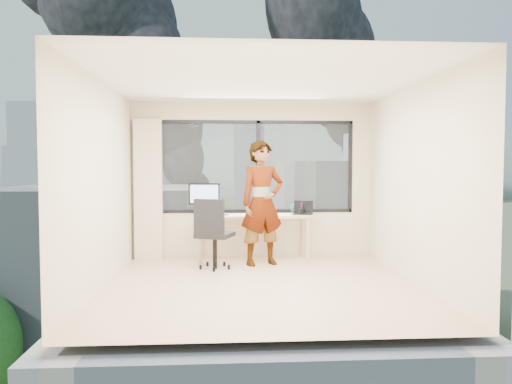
{
  "coord_description": "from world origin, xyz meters",
  "views": [
    {
      "loc": [
        -0.44,
        -6.09,
        1.52
      ],
      "look_at": [
        0.0,
        1.0,
        1.15
      ],
      "focal_mm": 33.68,
      "sensor_mm": 36.0,
      "label": 1
    }
  ],
  "objects": [
    {
      "name": "laptop",
      "position": [
        0.8,
        1.62,
        0.85
      ],
      "size": [
        0.39,
        0.4,
        0.2
      ],
      "primitive_type": null,
      "rotation": [
        0.0,
        0.0,
        -0.27
      ],
      "color": "black",
      "rests_on": "desk"
    },
    {
      "name": "far_tower_d",
      "position": [
        -60.0,
        150.0,
        -3.0
      ],
      "size": [
        16.0,
        14.0,
        22.0
      ],
      "primitive_type": "cube",
      "color": "silver",
      "rests_on": "exterior_ground"
    },
    {
      "name": "hill_a",
      "position": [
        -120.0,
        320.0,
        -14.0
      ],
      "size": [
        288.0,
        216.0,
        90.0
      ],
      "primitive_type": "ellipsoid",
      "color": "slate",
      "rests_on": "exterior_ground"
    },
    {
      "name": "desk",
      "position": [
        0.0,
        1.66,
        0.38
      ],
      "size": [
        1.8,
        0.6,
        0.75
      ],
      "primitive_type": "cube",
      "color": "tan",
      "rests_on": "floor"
    },
    {
      "name": "game_console",
      "position": [
        0.09,
        1.89,
        0.79
      ],
      "size": [
        0.34,
        0.31,
        0.07
      ],
      "primitive_type": "cube",
      "rotation": [
        0.0,
        0.0,
        -0.21
      ],
      "color": "white",
      "rests_on": "desk"
    },
    {
      "name": "ceiling",
      "position": [
        0.0,
        0.0,
        2.6
      ],
      "size": [
        4.0,
        4.0,
        0.01
      ],
      "primitive_type": "cube",
      "color": "white",
      "rests_on": "ground"
    },
    {
      "name": "far_tower_a",
      "position": [
        -35.0,
        95.0,
        0.0
      ],
      "size": [
        14.0,
        14.0,
        28.0
      ],
      "primitive_type": "cube",
      "color": "silver",
      "rests_on": "exterior_ground"
    },
    {
      "name": "handbag",
      "position": [
        0.73,
        1.81,
        0.84
      ],
      "size": [
        0.24,
        0.13,
        0.18
      ],
      "primitive_type": "ellipsoid",
      "rotation": [
        0.0,
        0.0,
        0.07
      ],
      "color": "#0C4A4A",
      "rests_on": "desk"
    },
    {
      "name": "far_tower_c",
      "position": [
        45.0,
        140.0,
        -1.0
      ],
      "size": [
        15.0,
        15.0,
        26.0
      ],
      "primitive_type": "cube",
      "color": "silver",
      "rests_on": "exterior_ground"
    },
    {
      "name": "cellphone",
      "position": [
        -0.48,
        1.59,
        0.76
      ],
      "size": [
        0.13,
        0.1,
        0.01
      ],
      "primitive_type": "cube",
      "rotation": [
        0.0,
        0.0,
        0.38
      ],
      "color": "black",
      "rests_on": "desk"
    },
    {
      "name": "tree_c",
      "position": [
        22.0,
        40.0,
        -9.0
      ],
      "size": [
        8.4,
        8.4,
        10.0
      ],
      "primitive_type": null,
      "color": "#29511B",
      "rests_on": "exterior_ground"
    },
    {
      "name": "tree_b",
      "position": [
        4.0,
        18.0,
        -9.5
      ],
      "size": [
        7.6,
        7.6,
        9.0
      ],
      "primitive_type": null,
      "color": "#29511B",
      "rests_on": "exterior_ground"
    },
    {
      "name": "window_wall",
      "position": [
        0.05,
        2.0,
        1.52
      ],
      "size": [
        3.3,
        0.16,
        1.55
      ],
      "primitive_type": null,
      "color": "black",
      "rests_on": "ground"
    },
    {
      "name": "chair",
      "position": [
        -0.61,
        1.06,
        0.54
      ],
      "size": [
        0.71,
        0.71,
        1.08
      ],
      "primitive_type": null,
      "rotation": [
        0.0,
        0.0,
        -0.36
      ],
      "color": "black",
      "rests_on": "floor"
    },
    {
      "name": "smoke_plume_a",
      "position": [
        -10.0,
        150.0,
        39.0
      ],
      "size": [
        40.0,
        24.0,
        90.0
      ],
      "primitive_type": null,
      "color": "black",
      "rests_on": "exterior_ground"
    },
    {
      "name": "near_bldg_b",
      "position": [
        12.0,
        38.0,
        -6.0
      ],
      "size": [
        14.0,
        13.0,
        16.0
      ],
      "primitive_type": "cube",
      "color": "silver",
      "rests_on": "exterior_ground"
    },
    {
      "name": "person",
      "position": [
        0.12,
        1.31,
        0.96
      ],
      "size": [
        0.82,
        0.67,
        1.93
      ],
      "primitive_type": "imported",
      "rotation": [
        0.0,
        0.0,
        0.34
      ],
      "color": "#2D2D33",
      "rests_on": "floor"
    },
    {
      "name": "exterior_ground",
      "position": [
        0.0,
        120.0,
        -14.0
      ],
      "size": [
        400.0,
        400.0,
        0.04
      ],
      "primitive_type": "cube",
      "color": "#515B3D",
      "rests_on": "ground"
    },
    {
      "name": "curtain",
      "position": [
        -1.72,
        1.88,
        1.15
      ],
      "size": [
        0.45,
        0.14,
        2.3
      ],
      "primitive_type": "cube",
      "color": "beige",
      "rests_on": "floor"
    },
    {
      "name": "wall_left",
      "position": [
        -2.0,
        0.0,
        1.3
      ],
      "size": [
        0.01,
        4.0,
        2.6
      ],
      "primitive_type": "cube",
      "color": "beige",
      "rests_on": "ground"
    },
    {
      "name": "wall_front",
      "position": [
        0.0,
        -2.0,
        1.3
      ],
      "size": [
        4.0,
        0.01,
        2.6
      ],
      "primitive_type": "cube",
      "color": "beige",
      "rests_on": "ground"
    },
    {
      "name": "wall_right",
      "position": [
        2.0,
        0.0,
        1.3
      ],
      "size": [
        0.01,
        4.0,
        2.6
      ],
      "primitive_type": "cube",
      "color": "beige",
      "rests_on": "ground"
    },
    {
      "name": "hill_b",
      "position": [
        100.0,
        320.0,
        -14.0
      ],
      "size": [
        300.0,
        220.0,
        96.0
      ],
      "primitive_type": "ellipsoid",
      "color": "slate",
      "rests_on": "exterior_ground"
    },
    {
      "name": "far_tower_b",
      "position": [
        8.0,
        120.0,
        1.0
      ],
      "size": [
        13.0,
        13.0,
        30.0
      ],
      "primitive_type": "cube",
      "color": "silver",
      "rests_on": "exterior_ground"
    },
    {
      "name": "smoke_plume_b",
      "position": [
        55.0,
        170.0,
        27.0
      ],
      "size": [
        30.0,
        18.0,
        70.0
      ],
      "primitive_type": null,
      "color": "black",
      "rests_on": "exterior_ground"
    },
    {
      "name": "near_bldg_a",
      "position": [
        -9.0,
        30.0,
        -7.0
      ],
      "size": [
        16.0,
        12.0,
        14.0
      ],
      "primitive_type": "cube",
      "color": "beige",
      "rests_on": "exterior_ground"
    },
    {
      "name": "floor",
      "position": [
        0.0,
        0.0,
        0.0
      ],
      "size": [
        4.0,
        4.0,
        0.01
      ],
      "primitive_type": "cube",
      "color": "#D8B88C",
      "rests_on": "ground"
    },
    {
      "name": "monitor",
      "position": [
        -0.8,
        1.79,
        1.01
      ],
      "size": [
        0.52,
        0.16,
        0.51
      ],
      "primitive_type": null,
      "rotation": [
        0.0,
        0.0,
        -0.11
      ],
      "color": "black",
      "rests_on": "desk"
    },
    {
      "name": "pen_cup",
      "position": [
        0.78,
        1.61,
        0.8
      ],
      "size": [
        0.09,
        0.09,
        0.1
      ],
      "primitive_type": "cylinder",
      "rotation": [
        0.0,
        0.0,
        0.16
      ],
      "color": "black",
      "rests_on": "desk"
    }
  ]
}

